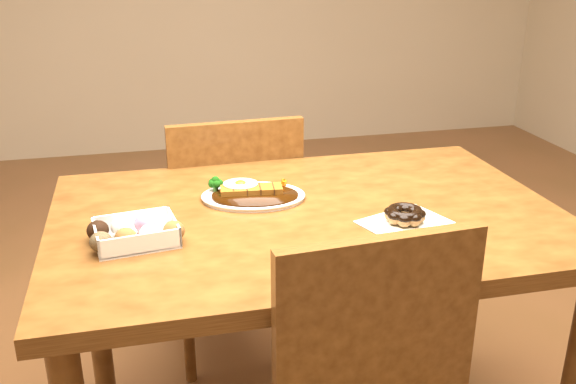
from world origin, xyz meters
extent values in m
cube|color=#4C280F|center=(0.00, 0.00, 0.73)|extent=(1.20, 0.80, 0.04)
cylinder|color=#4C280F|center=(-0.54, 0.34, 0.35)|extent=(0.06, 0.06, 0.71)
cylinder|color=#4C280F|center=(0.54, 0.34, 0.35)|extent=(0.06, 0.06, 0.71)
cube|color=#4C280F|center=(-0.11, 0.60, 0.43)|extent=(0.44, 0.44, 0.04)
cylinder|color=#4C280F|center=(0.05, 0.78, 0.21)|extent=(0.04, 0.04, 0.41)
cylinder|color=#4C280F|center=(-0.29, 0.76, 0.21)|extent=(0.04, 0.04, 0.41)
cylinder|color=#4C280F|center=(0.06, 0.44, 0.21)|extent=(0.04, 0.04, 0.41)
cylinder|color=#4C280F|center=(-0.28, 0.42, 0.21)|extent=(0.04, 0.04, 0.41)
cube|color=#4C280F|center=(-0.11, 0.41, 0.67)|extent=(0.40, 0.05, 0.40)
cube|color=#4C280F|center=(0.02, -0.41, 0.67)|extent=(0.40, 0.06, 0.40)
ellipsoid|color=white|center=(-0.11, 0.11, 0.76)|extent=(0.28, 0.22, 0.01)
ellipsoid|color=black|center=(-0.11, 0.10, 0.76)|extent=(0.24, 0.19, 0.01)
cube|color=#6B380C|center=(-0.12, 0.12, 0.77)|extent=(0.16, 0.07, 0.02)
ellipsoid|color=white|center=(-0.14, 0.14, 0.78)|extent=(0.10, 0.09, 0.01)
ellipsoid|color=#FFB214|center=(-0.14, 0.14, 0.78)|extent=(0.03, 0.03, 0.02)
cube|color=white|center=(-0.40, -0.07, 0.77)|extent=(0.19, 0.15, 0.05)
ellipsoid|color=black|center=(-0.47, -0.11, 0.78)|extent=(0.05, 0.05, 0.04)
ellipsoid|color=brown|center=(-0.42, -0.11, 0.78)|extent=(0.05, 0.05, 0.04)
ellipsoid|color=beige|center=(-0.37, -0.10, 0.78)|extent=(0.05, 0.05, 0.04)
ellipsoid|color=brown|center=(-0.32, -0.09, 0.78)|extent=(0.05, 0.05, 0.04)
ellipsoid|color=black|center=(-0.48, -0.05, 0.78)|extent=(0.05, 0.05, 0.04)
ellipsoid|color=beige|center=(-0.43, -0.05, 0.78)|extent=(0.05, 0.05, 0.04)
ellipsoid|color=pink|center=(-0.38, -0.04, 0.78)|extent=(0.05, 0.05, 0.04)
cube|color=silver|center=(0.20, -0.11, 0.75)|extent=(0.23, 0.19, 0.00)
torus|color=olive|center=(0.20, -0.11, 0.77)|extent=(0.12, 0.12, 0.03)
torus|color=black|center=(0.20, -0.11, 0.78)|extent=(0.11, 0.11, 0.02)
camera|label=1|loc=(-0.37, -1.35, 1.35)|focal=40.00mm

